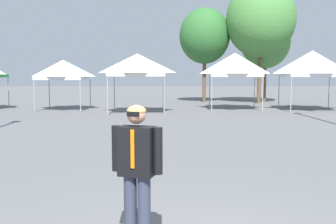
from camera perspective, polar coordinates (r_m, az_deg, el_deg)
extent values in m
cylinder|color=#9E9EA3|center=(26.56, -23.28, 2.96)|extent=(0.06, 0.06, 2.20)
cylinder|color=#9E9EA3|center=(23.09, -19.84, 2.58)|extent=(0.06, 0.06, 2.06)
cylinder|color=#9E9EA3|center=(22.30, -13.32, 2.67)|extent=(0.06, 0.06, 2.06)
cylinder|color=#9E9EA3|center=(25.63, -17.76, 2.92)|extent=(0.06, 0.06, 2.06)
cylinder|color=#9E9EA3|center=(24.92, -11.86, 2.99)|extent=(0.06, 0.06, 2.06)
pyramid|color=white|center=(23.93, -15.80, 6.49)|extent=(2.86, 2.86, 1.02)
cube|color=white|center=(23.92, -15.76, 5.03)|extent=(2.83, 2.83, 0.20)
cylinder|color=#9E9EA3|center=(20.00, -9.27, 2.73)|extent=(0.06, 0.06, 2.28)
cylinder|color=#9E9EA3|center=(19.81, -0.61, 2.77)|extent=(0.06, 0.06, 2.28)
cylinder|color=#9E9EA3|center=(22.98, -8.24, 3.11)|extent=(0.06, 0.06, 2.28)
cylinder|color=#9E9EA3|center=(22.81, -0.70, 3.15)|extent=(0.06, 0.06, 2.28)
pyramid|color=white|center=(21.34, -4.74, 7.48)|extent=(3.28, 3.28, 1.09)
cube|color=white|center=(21.32, -4.73, 5.75)|extent=(3.25, 3.25, 0.20)
cylinder|color=#9E9EA3|center=(22.20, 6.74, 3.00)|extent=(0.06, 0.06, 2.25)
cylinder|color=#9E9EA3|center=(22.55, 14.35, 2.90)|extent=(0.06, 0.06, 2.25)
cylinder|color=#9E9EA3|center=(25.18, 6.41, 3.31)|extent=(0.06, 0.06, 2.25)
cylinder|color=#9E9EA3|center=(25.49, 13.14, 3.23)|extent=(0.06, 0.06, 2.25)
pyramid|color=white|center=(23.80, 10.23, 7.38)|extent=(3.29, 3.29, 1.28)
cube|color=white|center=(23.79, 10.20, 5.59)|extent=(3.26, 3.26, 0.20)
cylinder|color=#9E9EA3|center=(22.50, 18.39, 2.79)|extent=(0.06, 0.06, 2.25)
cylinder|color=#9E9EA3|center=(25.63, 16.67, 3.15)|extent=(0.06, 0.06, 2.25)
cylinder|color=#9E9EA3|center=(26.49, 23.48, 2.99)|extent=(0.06, 0.06, 2.25)
pyramid|color=white|center=(24.46, 21.30, 7.16)|extent=(3.58, 3.58, 1.40)
cube|color=white|center=(24.45, 21.23, 5.30)|extent=(3.54, 3.54, 0.20)
cylinder|color=#33384C|center=(4.76, -5.78, -14.92)|extent=(0.16, 0.16, 0.92)
cylinder|color=#33384C|center=(4.70, -3.68, -15.20)|extent=(0.16, 0.16, 0.92)
cube|color=black|center=(4.51, -4.82, -6.00)|extent=(0.47, 0.35, 0.60)
cylinder|color=black|center=(4.62, -7.94, -5.52)|extent=(0.11, 0.11, 0.56)
cylinder|color=black|center=(4.42, -1.55, -5.98)|extent=(0.11, 0.11, 0.56)
sphere|color=tan|center=(4.45, -4.87, -0.38)|extent=(0.23, 0.23, 0.23)
ellipsoid|color=tan|center=(4.44, -4.87, 0.14)|extent=(0.23, 0.23, 0.14)
cube|color=black|center=(4.35, -5.39, -0.32)|extent=(0.15, 0.07, 0.06)
cube|color=orange|center=(4.39, -5.47, -5.69)|extent=(0.05, 0.02, 0.46)
cylinder|color=brown|center=(29.36, 13.83, 5.49)|extent=(0.28, 0.28, 4.27)
ellipsoid|color=#47843D|center=(29.67, 14.03, 13.65)|extent=(5.19, 5.19, 5.71)
cylinder|color=brown|center=(31.10, 14.59, 4.56)|extent=(0.28, 0.28, 3.28)
ellipsoid|color=#47843D|center=(31.22, 14.74, 10.46)|extent=(3.93, 3.93, 4.32)
cylinder|color=brown|center=(29.81, 5.58, 5.02)|extent=(0.28, 0.28, 3.64)
ellipsoid|color=#2D662D|center=(29.97, 5.65, 11.55)|extent=(3.97, 3.97, 4.37)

